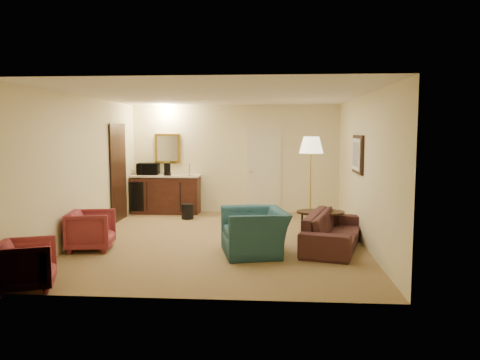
{
  "coord_description": "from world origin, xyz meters",
  "views": [
    {
      "loc": [
        0.92,
        -8.29,
        1.98
      ],
      "look_at": [
        0.3,
        0.5,
        1.05
      ],
      "focal_mm": 35.0,
      "sensor_mm": 36.0,
      "label": 1
    }
  ],
  "objects_px": {
    "coffee_table": "(320,225)",
    "floor_lamp": "(311,181)",
    "rose_chair_near": "(91,228)",
    "waste_bin": "(187,211)",
    "rose_chair_far": "(26,262)",
    "microwave": "(148,168)",
    "wetbar_cabinet": "(166,194)",
    "coffee_maker": "(167,169)",
    "teal_armchair": "(255,224)",
    "sofa": "(333,224)"
  },
  "relations": [
    {
      "from": "coffee_table",
      "to": "floor_lamp",
      "type": "height_order",
      "value": "floor_lamp"
    },
    {
      "from": "rose_chair_near",
      "to": "waste_bin",
      "type": "relative_size",
      "value": 2.14
    },
    {
      "from": "rose_chair_far",
      "to": "coffee_table",
      "type": "bearing_deg",
      "value": -72.41
    },
    {
      "from": "coffee_table",
      "to": "microwave",
      "type": "xyz_separation_m",
      "value": [
        -3.9,
        2.49,
        0.84
      ]
    },
    {
      "from": "wetbar_cabinet",
      "to": "rose_chair_near",
      "type": "bearing_deg",
      "value": -97.24
    },
    {
      "from": "floor_lamp",
      "to": "rose_chair_near",
      "type": "bearing_deg",
      "value": -149.62
    },
    {
      "from": "coffee_maker",
      "to": "rose_chair_near",
      "type": "bearing_deg",
      "value": -85.55
    },
    {
      "from": "coffee_table",
      "to": "waste_bin",
      "type": "height_order",
      "value": "coffee_table"
    },
    {
      "from": "coffee_table",
      "to": "teal_armchair",
      "type": "bearing_deg",
      "value": -134.21
    },
    {
      "from": "waste_bin",
      "to": "coffee_maker",
      "type": "relative_size",
      "value": 1.13
    },
    {
      "from": "teal_armchair",
      "to": "coffee_table",
      "type": "relative_size",
      "value": 1.26
    },
    {
      "from": "wetbar_cabinet",
      "to": "floor_lamp",
      "type": "xyz_separation_m",
      "value": [
        3.35,
        -1.32,
        0.48
      ]
    },
    {
      "from": "waste_bin",
      "to": "teal_armchair",
      "type": "bearing_deg",
      "value": -60.66
    },
    {
      "from": "wetbar_cabinet",
      "to": "coffee_maker",
      "type": "xyz_separation_m",
      "value": [
        0.06,
        -0.07,
        0.61
      ]
    },
    {
      "from": "wetbar_cabinet",
      "to": "coffee_maker",
      "type": "height_order",
      "value": "coffee_maker"
    },
    {
      "from": "rose_chair_near",
      "to": "microwave",
      "type": "bearing_deg",
      "value": -9.09
    },
    {
      "from": "sofa",
      "to": "coffee_table",
      "type": "distance_m",
      "value": 0.72
    },
    {
      "from": "wetbar_cabinet",
      "to": "floor_lamp",
      "type": "height_order",
      "value": "floor_lamp"
    },
    {
      "from": "sofa",
      "to": "microwave",
      "type": "height_order",
      "value": "microwave"
    },
    {
      "from": "sofa",
      "to": "waste_bin",
      "type": "bearing_deg",
      "value": 66.61
    },
    {
      "from": "microwave",
      "to": "coffee_maker",
      "type": "relative_size",
      "value": 1.73
    },
    {
      "from": "wetbar_cabinet",
      "to": "rose_chair_far",
      "type": "distance_m",
      "value": 5.54
    },
    {
      "from": "waste_bin",
      "to": "coffee_table",
      "type": "bearing_deg",
      "value": -31.22
    },
    {
      "from": "wetbar_cabinet",
      "to": "coffee_maker",
      "type": "bearing_deg",
      "value": -52.0
    },
    {
      "from": "sofa",
      "to": "rose_chair_far",
      "type": "bearing_deg",
      "value": 136.07
    },
    {
      "from": "floor_lamp",
      "to": "microwave",
      "type": "relative_size",
      "value": 3.63
    },
    {
      "from": "rose_chair_near",
      "to": "microwave",
      "type": "height_order",
      "value": "microwave"
    },
    {
      "from": "wetbar_cabinet",
      "to": "coffee_table",
      "type": "relative_size",
      "value": 1.86
    },
    {
      "from": "floor_lamp",
      "to": "sofa",
      "type": "bearing_deg",
      "value": -82.04
    },
    {
      "from": "sofa",
      "to": "teal_armchair",
      "type": "height_order",
      "value": "teal_armchair"
    },
    {
      "from": "wetbar_cabinet",
      "to": "waste_bin",
      "type": "relative_size",
      "value": 4.86
    },
    {
      "from": "rose_chair_far",
      "to": "waste_bin",
      "type": "relative_size",
      "value": 2.03
    },
    {
      "from": "rose_chair_near",
      "to": "coffee_maker",
      "type": "distance_m",
      "value": 3.58
    },
    {
      "from": "rose_chair_far",
      "to": "waste_bin",
      "type": "distance_m",
      "value": 4.94
    },
    {
      "from": "sofa",
      "to": "teal_armchair",
      "type": "relative_size",
      "value": 1.83
    },
    {
      "from": "teal_armchair",
      "to": "rose_chair_near",
      "type": "relative_size",
      "value": 1.53
    },
    {
      "from": "teal_armchair",
      "to": "waste_bin",
      "type": "height_order",
      "value": "teal_armchair"
    },
    {
      "from": "teal_armchair",
      "to": "coffee_table",
      "type": "height_order",
      "value": "teal_armchair"
    },
    {
      "from": "microwave",
      "to": "rose_chair_near",
      "type": "bearing_deg",
      "value": -94.36
    },
    {
      "from": "wetbar_cabinet",
      "to": "waste_bin",
      "type": "xyz_separation_m",
      "value": [
        0.65,
        -0.72,
        -0.29
      ]
    },
    {
      "from": "coffee_table",
      "to": "wetbar_cabinet",
      "type": "bearing_deg",
      "value": 144.98
    },
    {
      "from": "floor_lamp",
      "to": "rose_chair_far",
      "type": "bearing_deg",
      "value": -132.51
    },
    {
      "from": "rose_chair_far",
      "to": "coffee_maker",
      "type": "xyz_separation_m",
      "value": [
        0.56,
        5.45,
        0.73
      ]
    },
    {
      "from": "coffee_maker",
      "to": "floor_lamp",
      "type": "bearing_deg",
      "value": -7.97
    },
    {
      "from": "rose_chair_near",
      "to": "coffee_maker",
      "type": "height_order",
      "value": "coffee_maker"
    },
    {
      "from": "wetbar_cabinet",
      "to": "teal_armchair",
      "type": "relative_size",
      "value": 1.48
    },
    {
      "from": "coffee_maker",
      "to": "waste_bin",
      "type": "bearing_deg",
      "value": -34.72
    },
    {
      "from": "wetbar_cabinet",
      "to": "teal_armchair",
      "type": "height_order",
      "value": "teal_armchair"
    },
    {
      "from": "wetbar_cabinet",
      "to": "teal_armchair",
      "type": "distance_m",
      "value": 4.28
    },
    {
      "from": "floor_lamp",
      "to": "coffee_maker",
      "type": "relative_size",
      "value": 6.28
    }
  ]
}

